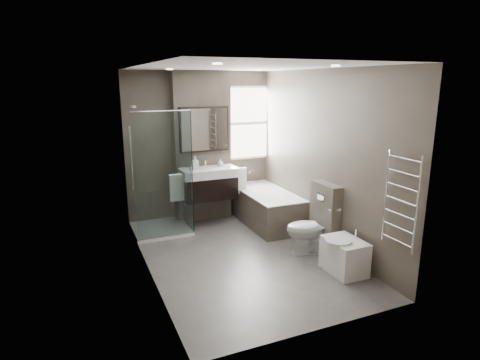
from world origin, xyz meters
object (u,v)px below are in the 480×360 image
bidet (344,255)px  bathtub (266,206)px  vanity (209,183)px  toilet (311,229)px

bidet → bathtub: bearing=92.4°
bidet → vanity: bearing=112.9°
bathtub → toilet: (0.05, -1.36, 0.05)m
toilet → bidet: size_ratio=1.26×
vanity → bidet: vanity is taller
vanity → bidet: bearing=-67.1°
bathtub → bidet: 2.08m
bathtub → toilet: toilet is taller
toilet → bidet: (0.04, -0.71, -0.13)m
bathtub → bidet: bearing=-87.6°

